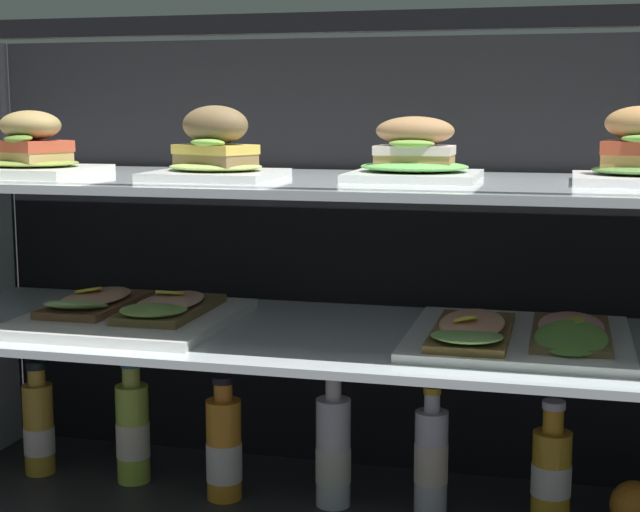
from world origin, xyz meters
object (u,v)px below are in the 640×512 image
(juice_bottle_tucked_behind, at_px, (39,428))
(juice_bottle_front_second, at_px, (551,475))
(orange_fruit_beside_bottles, at_px, (635,506))
(juice_bottle_front_left_end, at_px, (224,450))
(plated_roll_sandwich_near_right_corner, at_px, (215,152))
(juice_bottle_near_post, at_px, (333,453))
(plated_roll_sandwich_mid_left, at_px, (31,152))
(juice_bottle_front_fourth, at_px, (133,432))
(open_sandwich_tray_center, at_px, (518,334))
(juice_bottle_back_center, at_px, (431,460))
(open_sandwich_tray_right_of_center, at_px, (130,312))
(plated_roll_sandwich_near_left_corner, at_px, (414,158))

(juice_bottle_tucked_behind, distance_m, juice_bottle_front_second, 0.93)
(orange_fruit_beside_bottles, bearing_deg, juice_bottle_front_left_end, -176.37)
(plated_roll_sandwich_near_right_corner, bearing_deg, juice_bottle_near_post, 28.18)
(plated_roll_sandwich_mid_left, distance_m, juice_bottle_front_fourth, 0.54)
(juice_bottle_near_post, relative_size, orange_fruit_beside_bottles, 2.91)
(juice_bottle_tucked_behind, relative_size, orange_fruit_beside_bottles, 2.66)
(open_sandwich_tray_center, relative_size, juice_bottle_back_center, 1.62)
(open_sandwich_tray_right_of_center, xyz_separation_m, juice_bottle_tucked_behind, (-0.23, 0.07, -0.25))
(juice_bottle_front_second, height_order, orange_fruit_beside_bottles, juice_bottle_front_second)
(plated_roll_sandwich_mid_left, relative_size, plated_roll_sandwich_near_left_corner, 1.02)
(juice_bottle_front_fourth, xyz_separation_m, juice_bottle_near_post, (0.38, -0.01, -0.00))
(plated_roll_sandwich_near_left_corner, bearing_deg, plated_roll_sandwich_near_right_corner, -169.35)
(juice_bottle_back_center, bearing_deg, juice_bottle_front_fourth, 178.97)
(juice_bottle_near_post, bearing_deg, plated_roll_sandwich_near_left_corner, -13.70)
(juice_bottle_near_post, xyz_separation_m, juice_bottle_back_center, (0.17, 0.00, 0.00))
(plated_roll_sandwich_mid_left, bearing_deg, juice_bottle_back_center, 8.31)
(plated_roll_sandwich_near_right_corner, distance_m, juice_bottle_back_center, 0.63)
(open_sandwich_tray_center, relative_size, juice_bottle_front_left_end, 1.63)
(juice_bottle_front_fourth, bearing_deg, juice_bottle_tucked_behind, -178.25)
(plated_roll_sandwich_near_left_corner, bearing_deg, juice_bottle_front_left_end, 177.37)
(juice_bottle_front_fourth, relative_size, juice_bottle_front_left_end, 1.03)
(juice_bottle_front_fourth, xyz_separation_m, juice_bottle_front_left_end, (0.19, -0.03, -0.01))
(open_sandwich_tray_right_of_center, relative_size, juice_bottle_front_left_end, 1.58)
(open_sandwich_tray_center, height_order, juice_bottle_front_fourth, open_sandwich_tray_center)
(open_sandwich_tray_right_of_center, relative_size, juice_bottle_tucked_behind, 1.62)
(plated_roll_sandwich_near_right_corner, relative_size, juice_bottle_near_post, 0.84)
(plated_roll_sandwich_near_right_corner, xyz_separation_m, juice_bottle_front_fourth, (-0.21, 0.11, -0.52))
(open_sandwich_tray_right_of_center, relative_size, juice_bottle_back_center, 1.57)
(open_sandwich_tray_right_of_center, bearing_deg, open_sandwich_tray_center, 0.13)
(open_sandwich_tray_right_of_center, bearing_deg, juice_bottle_near_post, 10.77)
(open_sandwich_tray_center, relative_size, juice_bottle_near_post, 1.53)
(plated_roll_sandwich_mid_left, distance_m, juice_bottle_back_center, 0.85)
(plated_roll_sandwich_mid_left, bearing_deg, juice_bottle_front_left_end, 13.67)
(juice_bottle_front_fourth, distance_m, juice_bottle_front_left_end, 0.19)
(plated_roll_sandwich_near_left_corner, xyz_separation_m, juice_bottle_tucked_behind, (-0.71, 0.04, -0.51))
(juice_bottle_near_post, bearing_deg, orange_fruit_beside_bottles, 2.90)
(juice_bottle_near_post, height_order, orange_fruit_beside_bottles, juice_bottle_near_post)
(plated_roll_sandwich_mid_left, height_order, plated_roll_sandwich_near_left_corner, plated_roll_sandwich_mid_left)
(open_sandwich_tray_center, bearing_deg, orange_fruit_beside_bottles, 24.88)
(plated_roll_sandwich_mid_left, relative_size, juice_bottle_tucked_behind, 0.95)
(juice_bottle_back_center, xyz_separation_m, juice_bottle_front_second, (0.20, -0.00, -0.01))
(plated_roll_sandwich_near_left_corner, bearing_deg, open_sandwich_tray_center, -9.92)
(plated_roll_sandwich_near_right_corner, distance_m, orange_fruit_beside_bottles, 0.89)
(open_sandwich_tray_center, xyz_separation_m, juice_bottle_back_center, (-0.14, 0.07, -0.24))
(juice_bottle_front_second, bearing_deg, plated_roll_sandwich_near_right_corner, -170.14)
(juice_bottle_tucked_behind, bearing_deg, juice_bottle_front_second, -0.44)
(plated_roll_sandwich_near_right_corner, height_order, orange_fruit_beside_bottles, plated_roll_sandwich_near_right_corner)
(juice_bottle_front_left_end, height_order, orange_fruit_beside_bottles, juice_bottle_front_left_end)
(plated_roll_sandwich_near_right_corner, height_order, juice_bottle_front_second, plated_roll_sandwich_near_right_corner)
(open_sandwich_tray_center, bearing_deg, plated_roll_sandwich_near_right_corner, -176.57)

